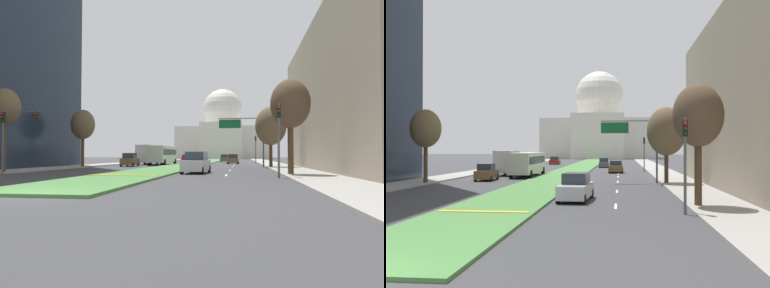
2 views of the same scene
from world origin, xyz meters
The scene contains 22 objects.
ground_plane centered at (0.00, 69.43, 0.00)m, with size 305.49×305.49×0.00m, color #3D3D3F.
grass_median centered at (0.00, 62.49, 0.07)m, with size 5.54×124.97×0.14m, color #4C8442.
median_curb_nose centered at (0.00, 11.52, 0.16)m, with size 4.98×0.50×0.04m, color gold.
lane_dashes_right centered at (7.01, 42.68, 0.00)m, with size 0.16×60.34×0.01m.
sidewalk_left centered at (-13.26, 55.54, 0.07)m, with size 4.00×124.97×0.15m, color #9E9991.
sidewalk_right centered at (13.26, 55.54, 0.07)m, with size 4.00×124.97×0.15m, color #9E9991.
capitol_building centered at (0.00, 138.15, 11.24)m, with size 38.34×25.63×30.73m.
traffic_light_near_left centered at (-9.91, 13.45, 3.80)m, with size 3.34×0.35×5.20m.
traffic_light_near_right centered at (10.76, 12.58, 3.31)m, with size 0.28×0.35×5.20m.
traffic_light_far_right centered at (10.76, 52.75, 3.31)m, with size 0.28×0.35×5.20m.
overhead_guide_sign centered at (8.79, 33.01, 4.66)m, with size 5.75×0.20×6.50m.
street_tree_left_near centered at (-12.18, 15.57, 5.71)m, with size 2.57×2.57×7.39m.
street_tree_right_near centered at (11.92, 15.37, 5.44)m, with size 3.02×3.02×7.40m.
street_tree_left_mid centered at (-11.76, 29.70, 5.40)m, with size 3.00×3.00×7.34m.
street_tree_right_mid centered at (11.78, 31.87, 5.15)m, with size 3.81×3.81×7.56m.
sedan_lead_stopped centered at (4.30, 18.12, 0.87)m, with size 2.18×4.71×1.87m.
sedan_midblock centered at (-7.28, 35.00, 0.86)m, with size 2.08×4.37×1.85m.
sedan_distant centered at (6.67, 50.78, 0.81)m, with size 2.08×4.27×1.72m.
sedan_far_horizon centered at (4.26, 67.52, 0.80)m, with size 2.00×4.48×1.70m.
sedan_very_far centered at (-6.78, 80.90, 0.78)m, with size 2.12×4.64×1.66m.
box_truck_delivery centered at (-7.28, 44.03, 1.68)m, with size 2.40×6.40×3.20m.
city_bus centered at (-4.30, 42.33, 1.77)m, with size 2.62×11.00×2.95m.
Camera 1 is at (8.24, -11.95, 1.59)m, focal length 32.56 mm.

